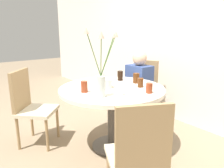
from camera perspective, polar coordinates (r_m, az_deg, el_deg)
name	(u,v)px	position (r m, az deg, el deg)	size (l,w,h in m)	color
ground_plane	(112,147)	(2.67, 0.00, -16.02)	(16.00, 16.00, 0.00)	#89755B
wall_back	(185,32)	(3.26, 18.54, 12.74)	(8.00, 0.05, 2.60)	silver
dining_table	(112,98)	(2.42, 0.00, -3.67)	(1.15, 1.15, 0.72)	silver
chair_right_flank	(143,87)	(3.29, 8.03, -0.83)	(0.53, 0.53, 0.89)	beige
chair_left_flank	(30,104)	(2.72, -20.59, -4.85)	(0.57, 0.57, 0.89)	beige
chair_near_front	(138,153)	(1.62, 6.92, -17.47)	(0.54, 0.54, 0.89)	beige
birthday_cake	(104,83)	(2.37, -2.09, 0.25)	(0.18, 0.18, 0.15)	white
flower_vase	(101,75)	(2.01, -2.82, 2.39)	(0.16, 0.34, 0.64)	silver
side_plate	(83,87)	(2.40, -7.49, -0.83)	(0.21, 0.21, 0.01)	silver
drink_glass_0	(120,76)	(2.71, 2.14, 2.20)	(0.07, 0.07, 0.12)	black
drink_glass_1	(140,83)	(2.41, 7.45, 0.35)	(0.06, 0.06, 0.10)	#51280F
drink_glass_2	(136,78)	(2.59, 6.33, 1.53)	(0.08, 0.08, 0.12)	#51280F
drink_glass_3	(149,88)	(2.20, 9.70, -1.04)	(0.07, 0.07, 0.10)	maroon
drink_glass_4	(84,87)	(2.22, -7.24, -0.69)	(0.07, 0.07, 0.12)	maroon
person_boy	(139,90)	(3.15, 6.99, -1.58)	(0.34, 0.24, 1.05)	#383333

